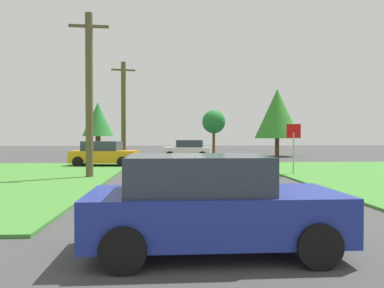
{
  "coord_description": "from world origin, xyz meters",
  "views": [
    {
      "loc": [
        -1.42,
        -21.49,
        1.94
      ],
      "look_at": [
        0.12,
        4.95,
        1.41
      ],
      "focal_mm": 36.37,
      "sensor_mm": 36.0,
      "label": 1
    }
  ],
  "objects_px": {
    "utility_pole_near": "(89,94)",
    "pine_tree_center": "(214,122)",
    "car_approaching_junction": "(188,150)",
    "parked_car_near_building": "(104,154)",
    "stop_sign": "(294,140)",
    "car_behind_on_main_road": "(210,204)",
    "utility_pole_mid": "(124,111)",
    "oak_tree_left": "(277,114)",
    "oak_tree_right": "(98,120)"
  },
  "relations": [
    {
      "from": "utility_pole_near",
      "to": "oak_tree_left",
      "type": "height_order",
      "value": "utility_pole_near"
    },
    {
      "from": "utility_pole_mid",
      "to": "oak_tree_left",
      "type": "distance_m",
      "value": 15.65
    },
    {
      "from": "car_behind_on_main_road",
      "to": "car_approaching_junction",
      "type": "bearing_deg",
      "value": 87.25
    },
    {
      "from": "parked_car_near_building",
      "to": "pine_tree_center",
      "type": "bearing_deg",
      "value": 67.76
    },
    {
      "from": "utility_pole_mid",
      "to": "utility_pole_near",
      "type": "bearing_deg",
      "value": -90.98
    },
    {
      "from": "stop_sign",
      "to": "car_behind_on_main_road",
      "type": "distance_m",
      "value": 13.8
    },
    {
      "from": "utility_pole_mid",
      "to": "pine_tree_center",
      "type": "xyz_separation_m",
      "value": [
        8.23,
        11.64,
        -0.4
      ]
    },
    {
      "from": "car_approaching_junction",
      "to": "utility_pole_near",
      "type": "height_order",
      "value": "utility_pole_near"
    },
    {
      "from": "car_behind_on_main_road",
      "to": "utility_pole_near",
      "type": "distance_m",
      "value": 12.85
    },
    {
      "from": "parked_car_near_building",
      "to": "utility_pole_mid",
      "type": "height_order",
      "value": "utility_pole_mid"
    },
    {
      "from": "utility_pole_mid",
      "to": "pine_tree_center",
      "type": "relative_size",
      "value": 1.6
    },
    {
      "from": "utility_pole_near",
      "to": "oak_tree_right",
      "type": "distance_m",
      "value": 17.52
    },
    {
      "from": "utility_pole_near",
      "to": "stop_sign",
      "type": "bearing_deg",
      "value": 5.34
    },
    {
      "from": "parked_car_near_building",
      "to": "utility_pole_mid",
      "type": "distance_m",
      "value": 5.53
    },
    {
      "from": "stop_sign",
      "to": "parked_car_near_building",
      "type": "xyz_separation_m",
      "value": [
        -10.4,
        6.21,
        -0.97
      ]
    },
    {
      "from": "stop_sign",
      "to": "pine_tree_center",
      "type": "bearing_deg",
      "value": -76.17
    },
    {
      "from": "stop_sign",
      "to": "oak_tree_left",
      "type": "xyz_separation_m",
      "value": [
        4.22,
        17.95,
        2.35
      ]
    },
    {
      "from": "stop_sign",
      "to": "utility_pole_mid",
      "type": "relative_size",
      "value": 0.34
    },
    {
      "from": "car_behind_on_main_road",
      "to": "oak_tree_left",
      "type": "relative_size",
      "value": 0.64
    },
    {
      "from": "car_behind_on_main_road",
      "to": "pine_tree_center",
      "type": "height_order",
      "value": "pine_tree_center"
    },
    {
      "from": "parked_car_near_building",
      "to": "oak_tree_left",
      "type": "distance_m",
      "value": 19.04
    },
    {
      "from": "oak_tree_right",
      "to": "stop_sign",
      "type": "bearing_deg",
      "value": -52.38
    },
    {
      "from": "stop_sign",
      "to": "car_approaching_junction",
      "type": "distance_m",
      "value": 14.94
    },
    {
      "from": "car_approaching_junction",
      "to": "utility_pole_near",
      "type": "xyz_separation_m",
      "value": [
        -5.26,
        -15.11,
        3.08
      ]
    },
    {
      "from": "car_approaching_junction",
      "to": "oak_tree_left",
      "type": "distance_m",
      "value": 10.15
    },
    {
      "from": "utility_pole_mid",
      "to": "oak_tree_right",
      "type": "distance_m",
      "value": 6.36
    },
    {
      "from": "utility_pole_mid",
      "to": "pine_tree_center",
      "type": "distance_m",
      "value": 14.26
    },
    {
      "from": "oak_tree_right",
      "to": "car_behind_on_main_road",
      "type": "bearing_deg",
      "value": -76.24
    },
    {
      "from": "parked_car_near_building",
      "to": "pine_tree_center",
      "type": "height_order",
      "value": "pine_tree_center"
    },
    {
      "from": "car_behind_on_main_road",
      "to": "pine_tree_center",
      "type": "relative_size",
      "value": 0.88
    },
    {
      "from": "oak_tree_left",
      "to": "pine_tree_center",
      "type": "height_order",
      "value": "oak_tree_left"
    },
    {
      "from": "stop_sign",
      "to": "parked_car_near_building",
      "type": "relative_size",
      "value": 0.59
    },
    {
      "from": "stop_sign",
      "to": "utility_pole_near",
      "type": "relative_size",
      "value": 0.34
    },
    {
      "from": "utility_pole_near",
      "to": "utility_pole_mid",
      "type": "xyz_separation_m",
      "value": [
        0.2,
        11.67,
        -0.02
      ]
    },
    {
      "from": "parked_car_near_building",
      "to": "oak_tree_left",
      "type": "xyz_separation_m",
      "value": [
        14.62,
        11.74,
        3.32
      ]
    },
    {
      "from": "stop_sign",
      "to": "oak_tree_right",
      "type": "height_order",
      "value": "oak_tree_right"
    },
    {
      "from": "parked_car_near_building",
      "to": "oak_tree_right",
      "type": "bearing_deg",
      "value": 109.05
    },
    {
      "from": "car_approaching_junction",
      "to": "oak_tree_left",
      "type": "xyz_separation_m",
      "value": [
        8.82,
        3.77,
        3.32
      ]
    },
    {
      "from": "parked_car_near_building",
      "to": "stop_sign",
      "type": "bearing_deg",
      "value": -24.11
    },
    {
      "from": "parked_car_near_building",
      "to": "oak_tree_left",
      "type": "height_order",
      "value": "oak_tree_left"
    },
    {
      "from": "car_approaching_junction",
      "to": "car_behind_on_main_road",
      "type": "distance_m",
      "value": 26.81
    },
    {
      "from": "car_approaching_junction",
      "to": "car_behind_on_main_road",
      "type": "height_order",
      "value": "same"
    },
    {
      "from": "stop_sign",
      "to": "parked_car_near_building",
      "type": "height_order",
      "value": "stop_sign"
    },
    {
      "from": "oak_tree_left",
      "to": "oak_tree_right",
      "type": "distance_m",
      "value": 16.92
    },
    {
      "from": "pine_tree_center",
      "to": "oak_tree_right",
      "type": "height_order",
      "value": "oak_tree_right"
    },
    {
      "from": "parked_car_near_building",
      "to": "utility_pole_near",
      "type": "xyz_separation_m",
      "value": [
        0.53,
        -7.13,
        3.08
      ]
    },
    {
      "from": "utility_pole_near",
      "to": "pine_tree_center",
      "type": "distance_m",
      "value": 24.79
    },
    {
      "from": "car_behind_on_main_road",
      "to": "oak_tree_left",
      "type": "bearing_deg",
      "value": 71.54
    },
    {
      "from": "oak_tree_left",
      "to": "pine_tree_center",
      "type": "bearing_deg",
      "value": 141.89
    },
    {
      "from": "car_approaching_junction",
      "to": "utility_pole_mid",
      "type": "bearing_deg",
      "value": 42.33
    }
  ]
}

